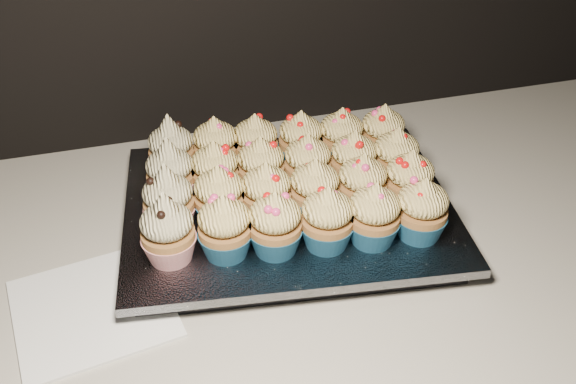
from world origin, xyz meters
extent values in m
cube|color=beige|center=(0.00, 1.70, 0.88)|extent=(2.44, 0.64, 0.04)
cube|color=white|center=(-0.20, 1.64, 0.90)|extent=(0.19, 0.19, 0.00)
cube|color=black|center=(0.06, 1.73, 0.91)|extent=(0.42, 0.34, 0.02)
cube|color=silver|center=(0.06, 1.73, 0.93)|extent=(0.46, 0.38, 0.01)
cone|color=maroon|center=(-0.10, 1.66, 0.95)|extent=(0.06, 0.06, 0.03)
ellipsoid|color=beige|center=(-0.10, 1.66, 0.99)|extent=(0.06, 0.06, 0.04)
cone|color=beige|center=(-0.10, 1.66, 1.02)|extent=(0.03, 0.03, 0.03)
cone|color=#1A547A|center=(-0.04, 1.65, 0.95)|extent=(0.06, 0.06, 0.03)
ellipsoid|color=#FBDB7E|center=(-0.04, 1.65, 0.99)|extent=(0.06, 0.06, 0.04)
cone|color=#FBDB7E|center=(-0.04, 1.65, 1.01)|extent=(0.03, 0.03, 0.02)
cone|color=#1A547A|center=(0.02, 1.64, 0.95)|extent=(0.06, 0.06, 0.03)
ellipsoid|color=#FBDB7E|center=(0.02, 1.64, 0.99)|extent=(0.06, 0.06, 0.04)
cone|color=#FBDB7E|center=(0.02, 1.64, 1.01)|extent=(0.03, 0.03, 0.02)
cone|color=#1A547A|center=(0.08, 1.64, 0.95)|extent=(0.06, 0.06, 0.03)
ellipsoid|color=#FBDB7E|center=(0.08, 1.64, 0.99)|extent=(0.06, 0.06, 0.04)
cone|color=#FBDB7E|center=(0.08, 1.64, 1.01)|extent=(0.03, 0.03, 0.02)
cone|color=#1A547A|center=(0.13, 1.63, 0.95)|extent=(0.06, 0.06, 0.03)
ellipsoid|color=#FBDB7E|center=(0.13, 1.63, 0.99)|extent=(0.06, 0.06, 0.04)
cone|color=#FBDB7E|center=(0.13, 1.63, 1.01)|extent=(0.03, 0.03, 0.02)
cone|color=#1A547A|center=(0.19, 1.62, 0.95)|extent=(0.06, 0.06, 0.03)
ellipsoid|color=#FBDB7E|center=(0.19, 1.62, 0.99)|extent=(0.06, 0.06, 0.04)
cone|color=#FBDB7E|center=(0.19, 1.62, 1.01)|extent=(0.03, 0.03, 0.02)
cone|color=maroon|center=(-0.09, 1.72, 0.95)|extent=(0.06, 0.06, 0.03)
ellipsoid|color=beige|center=(-0.09, 1.72, 0.99)|extent=(0.06, 0.06, 0.04)
cone|color=beige|center=(-0.09, 1.72, 1.02)|extent=(0.03, 0.03, 0.03)
cone|color=#1A547A|center=(-0.03, 1.71, 0.95)|extent=(0.06, 0.06, 0.03)
ellipsoid|color=#FBDB7E|center=(-0.03, 1.71, 0.99)|extent=(0.06, 0.06, 0.04)
cone|color=#FBDB7E|center=(-0.03, 1.71, 1.01)|extent=(0.03, 0.03, 0.02)
cone|color=#1A547A|center=(0.02, 1.71, 0.95)|extent=(0.06, 0.06, 0.03)
ellipsoid|color=#FBDB7E|center=(0.02, 1.71, 0.99)|extent=(0.06, 0.06, 0.04)
cone|color=#FBDB7E|center=(0.02, 1.71, 1.01)|extent=(0.03, 0.03, 0.02)
cone|color=#1A547A|center=(0.08, 1.70, 0.95)|extent=(0.06, 0.06, 0.03)
ellipsoid|color=#FBDB7E|center=(0.08, 1.70, 0.99)|extent=(0.06, 0.06, 0.04)
cone|color=#FBDB7E|center=(0.08, 1.70, 1.01)|extent=(0.03, 0.03, 0.02)
cone|color=#1A547A|center=(0.14, 1.69, 0.95)|extent=(0.06, 0.06, 0.03)
ellipsoid|color=#FBDB7E|center=(0.14, 1.69, 0.99)|extent=(0.06, 0.06, 0.04)
cone|color=#FBDB7E|center=(0.14, 1.69, 1.01)|extent=(0.03, 0.03, 0.02)
cone|color=#1A547A|center=(0.20, 1.68, 0.95)|extent=(0.06, 0.06, 0.03)
ellipsoid|color=#FBDB7E|center=(0.20, 1.68, 0.99)|extent=(0.06, 0.06, 0.04)
cone|color=#FBDB7E|center=(0.20, 1.68, 1.01)|extent=(0.03, 0.03, 0.02)
cone|color=maroon|center=(-0.08, 1.78, 0.95)|extent=(0.06, 0.06, 0.03)
ellipsoid|color=beige|center=(-0.08, 1.78, 0.99)|extent=(0.06, 0.06, 0.04)
cone|color=beige|center=(-0.08, 1.78, 1.02)|extent=(0.03, 0.03, 0.03)
cone|color=#1A547A|center=(-0.03, 1.77, 0.95)|extent=(0.06, 0.06, 0.03)
ellipsoid|color=#FBDB7E|center=(-0.03, 1.77, 0.99)|extent=(0.06, 0.06, 0.04)
cone|color=#FBDB7E|center=(-0.03, 1.77, 1.01)|extent=(0.03, 0.03, 0.02)
cone|color=#1A547A|center=(0.03, 1.76, 0.95)|extent=(0.06, 0.06, 0.03)
ellipsoid|color=#FBDB7E|center=(0.03, 1.76, 0.99)|extent=(0.06, 0.06, 0.04)
cone|color=#FBDB7E|center=(0.03, 1.76, 1.01)|extent=(0.03, 0.03, 0.02)
cone|color=#1A547A|center=(0.09, 1.75, 0.95)|extent=(0.06, 0.06, 0.03)
ellipsoid|color=#FBDB7E|center=(0.09, 1.75, 0.99)|extent=(0.06, 0.06, 0.04)
cone|color=#FBDB7E|center=(0.09, 1.75, 1.01)|extent=(0.03, 0.03, 0.02)
cone|color=#1A547A|center=(0.15, 1.75, 0.95)|extent=(0.06, 0.06, 0.03)
ellipsoid|color=#FBDB7E|center=(0.15, 1.75, 0.99)|extent=(0.06, 0.06, 0.04)
cone|color=#FBDB7E|center=(0.15, 1.75, 1.01)|extent=(0.03, 0.03, 0.02)
cone|color=#1A547A|center=(0.21, 1.74, 0.95)|extent=(0.06, 0.06, 0.03)
ellipsoid|color=#FBDB7E|center=(0.21, 1.74, 0.99)|extent=(0.06, 0.06, 0.04)
cone|color=#FBDB7E|center=(0.21, 1.74, 1.01)|extent=(0.03, 0.03, 0.02)
cone|color=maroon|center=(-0.07, 1.84, 0.95)|extent=(0.06, 0.06, 0.03)
ellipsoid|color=beige|center=(-0.07, 1.84, 0.99)|extent=(0.06, 0.06, 0.04)
cone|color=beige|center=(-0.07, 1.84, 1.02)|extent=(0.03, 0.03, 0.03)
cone|color=#1A547A|center=(-0.01, 1.83, 0.95)|extent=(0.06, 0.06, 0.03)
ellipsoid|color=#FBDB7E|center=(-0.01, 1.83, 0.99)|extent=(0.06, 0.06, 0.04)
cone|color=#FBDB7E|center=(-0.01, 1.83, 1.01)|extent=(0.03, 0.03, 0.02)
cone|color=#1A547A|center=(0.04, 1.82, 0.95)|extent=(0.06, 0.06, 0.03)
ellipsoid|color=#FBDB7E|center=(0.04, 1.82, 0.99)|extent=(0.06, 0.06, 0.04)
cone|color=#FBDB7E|center=(0.04, 1.82, 1.01)|extent=(0.03, 0.03, 0.02)
cone|color=#1A547A|center=(0.10, 1.82, 0.95)|extent=(0.06, 0.06, 0.03)
ellipsoid|color=#FBDB7E|center=(0.10, 1.82, 0.99)|extent=(0.06, 0.06, 0.04)
cone|color=#FBDB7E|center=(0.10, 1.82, 1.01)|extent=(0.03, 0.03, 0.02)
cone|color=#1A547A|center=(0.16, 1.81, 0.95)|extent=(0.06, 0.06, 0.03)
ellipsoid|color=#FBDB7E|center=(0.16, 1.81, 0.99)|extent=(0.06, 0.06, 0.04)
cone|color=#FBDB7E|center=(0.16, 1.81, 1.01)|extent=(0.03, 0.03, 0.02)
cone|color=#1A547A|center=(0.22, 1.80, 0.95)|extent=(0.06, 0.06, 0.03)
ellipsoid|color=#FBDB7E|center=(0.22, 1.80, 0.99)|extent=(0.06, 0.06, 0.04)
cone|color=#FBDB7E|center=(0.22, 1.80, 1.01)|extent=(0.03, 0.03, 0.02)
camera|label=1|loc=(-0.13, 1.09, 1.43)|focal=40.00mm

